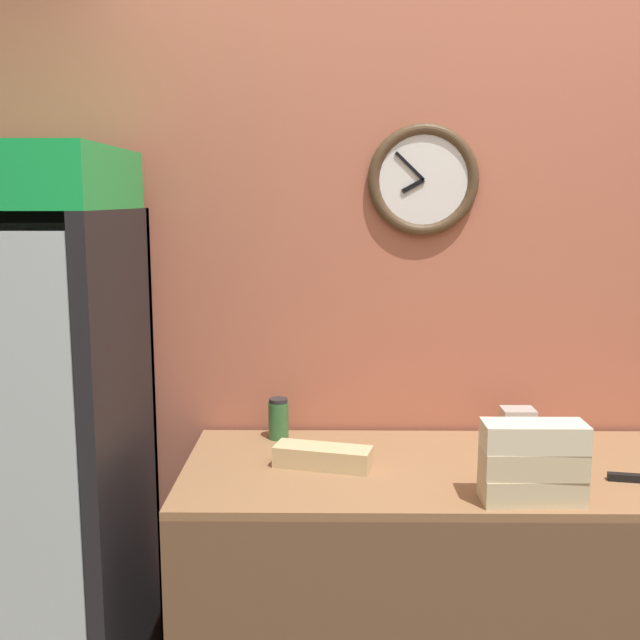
# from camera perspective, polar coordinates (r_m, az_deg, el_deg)

# --- Properties ---
(wall_back) EXTENTS (5.20, 0.10, 2.70)m
(wall_back) POSITION_cam_1_polar(r_m,az_deg,el_deg) (2.71, 10.88, 1.24)
(wall_back) COLOR #B7664C
(wall_back) RESTS_ON ground_plane
(prep_counter) EXTENTS (1.87, 0.72, 0.90)m
(prep_counter) POSITION_cam_1_polar(r_m,az_deg,el_deg) (2.61, 11.96, -20.11)
(prep_counter) COLOR brown
(prep_counter) RESTS_ON ground_plane
(beverage_cooler) EXTENTS (0.77, 0.70, 1.87)m
(beverage_cooler) POSITION_cam_1_polar(r_m,az_deg,el_deg) (2.59, -22.33, -7.04)
(beverage_cooler) COLOR black
(beverage_cooler) RESTS_ON ground_plane
(sandwich_stack_bottom) EXTENTS (0.28, 0.12, 0.07)m
(sandwich_stack_bottom) POSITION_cam_1_polar(r_m,az_deg,el_deg) (2.18, 15.84, -12.26)
(sandwich_stack_bottom) COLOR beige
(sandwich_stack_bottom) RESTS_ON prep_counter
(sandwich_stack_middle) EXTENTS (0.28, 0.12, 0.07)m
(sandwich_stack_middle) POSITION_cam_1_polar(r_m,az_deg,el_deg) (2.15, 15.93, -10.40)
(sandwich_stack_middle) COLOR beige
(sandwich_stack_middle) RESTS_ON sandwich_stack_bottom
(sandwich_stack_top) EXTENTS (0.28, 0.11, 0.07)m
(sandwich_stack_top) POSITION_cam_1_polar(r_m,az_deg,el_deg) (2.13, 16.02, -8.51)
(sandwich_stack_top) COLOR beige
(sandwich_stack_top) RESTS_ON sandwich_stack_middle
(sandwich_flat_left) EXTENTS (0.32, 0.17, 0.07)m
(sandwich_flat_left) POSITION_cam_1_polar(r_m,az_deg,el_deg) (2.36, 0.21, -10.37)
(sandwich_flat_left) COLOR tan
(sandwich_flat_left) RESTS_ON prep_counter
(condiment_jar) EXTENTS (0.07, 0.07, 0.14)m
(condiment_jar) POSITION_cam_1_polar(r_m,az_deg,el_deg) (2.62, -3.19, -7.53)
(condiment_jar) COLOR #336B38
(condiment_jar) RESTS_ON prep_counter
(napkin_dispenser) EXTENTS (0.11, 0.09, 0.12)m
(napkin_dispenser) POSITION_cam_1_polar(r_m,az_deg,el_deg) (2.66, 14.82, -7.79)
(napkin_dispenser) COLOR #B7B2AD
(napkin_dispenser) RESTS_ON prep_counter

